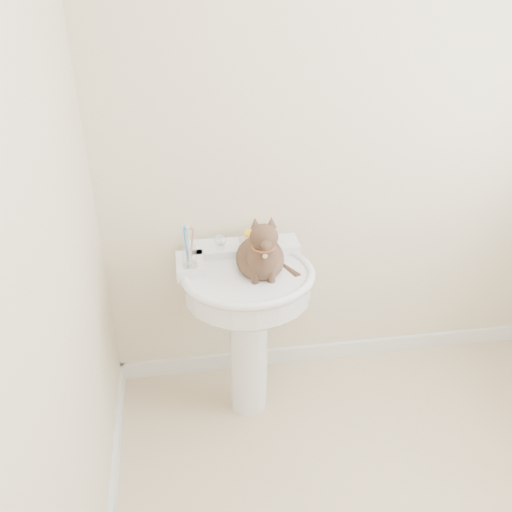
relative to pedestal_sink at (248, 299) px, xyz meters
name	(u,v)px	position (x,y,z in m)	size (l,w,h in m)	color
wall_back	(346,133)	(0.48, 0.29, 0.62)	(2.20, 0.00, 2.50)	beige
wall_left	(37,300)	(-0.62, -0.81, 0.62)	(0.00, 2.20, 2.50)	beige
baseboard_back	(329,351)	(0.48, 0.28, -0.58)	(2.20, 0.02, 0.09)	white
pedestal_sink	(248,299)	(0.00, 0.00, 0.00)	(0.58, 0.57, 0.80)	white
faucet	(243,240)	(0.00, 0.14, 0.21)	(0.28, 0.12, 0.14)	silver
soap_bar	(254,235)	(0.06, 0.23, 0.19)	(0.09, 0.06, 0.03)	orange
toothbrush_cup	(190,256)	(-0.24, 0.03, 0.22)	(0.07, 0.07, 0.18)	silver
cat	(261,256)	(0.06, -0.01, 0.22)	(0.22, 0.28, 0.41)	brown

